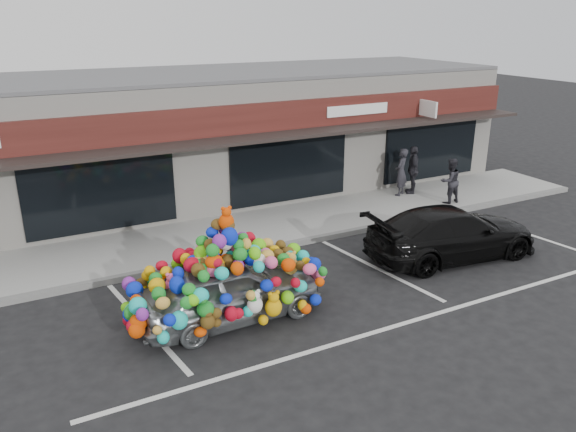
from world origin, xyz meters
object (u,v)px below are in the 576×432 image
toy_car (229,283)px  pedestrian_b (450,181)px  black_sedan (452,233)px  pedestrian_c (413,170)px  pedestrian_a (401,172)px

toy_car → pedestrian_b: 10.00m
toy_car → black_sedan: toy_car is taller
toy_car → pedestrian_b: (9.35, 3.54, 0.07)m
black_sedan → toy_car: bearing=98.6°
black_sedan → pedestrian_b: size_ratio=3.11×
pedestrian_c → pedestrian_a: bearing=-58.1°
pedestrian_a → pedestrian_b: bearing=88.2°
pedestrian_b → pedestrian_a: bearing=-56.4°
pedestrian_a → pedestrian_b: 1.72m
pedestrian_a → pedestrian_b: size_ratio=1.09×
black_sedan → pedestrian_a: (1.97, 4.68, 0.29)m
toy_car → pedestrian_a: bearing=-61.0°
toy_car → pedestrian_b: size_ratio=2.81×
black_sedan → pedestrian_a: 5.09m
pedestrian_a → pedestrian_c: bearing=146.6°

